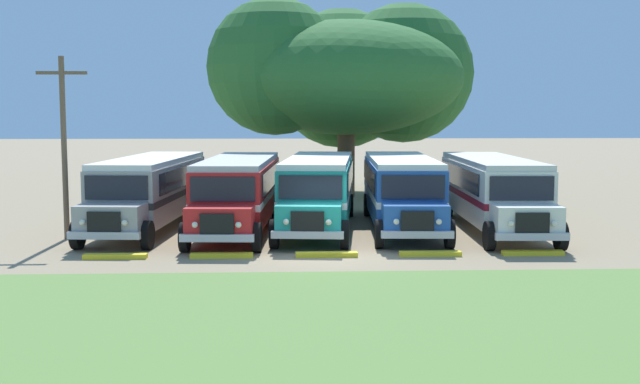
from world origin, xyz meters
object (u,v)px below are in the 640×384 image
parked_bus_slot_0 (150,189)px  utility_pole (64,142)px  broad_shade_tree (346,76)px  parked_bus_slot_3 (401,188)px  parked_bus_slot_2 (319,188)px  parked_bus_slot_1 (239,190)px  parked_bus_slot_4 (493,189)px

parked_bus_slot_0 → utility_pole: (-2.58, -2.64, 1.98)m
broad_shade_tree → parked_bus_slot_0: bearing=-126.7°
broad_shade_tree → parked_bus_slot_3: bearing=-84.0°
broad_shade_tree → utility_pole: 18.70m
parked_bus_slot_2 → broad_shade_tree: bearing=176.4°
utility_pole → parked_bus_slot_3: bearing=10.7°
parked_bus_slot_1 → utility_pole: bearing=-68.6°
parked_bus_slot_0 → utility_pole: bearing=-39.3°
parked_bus_slot_2 → parked_bus_slot_3: (3.34, -0.06, 0.00)m
parked_bus_slot_0 → utility_pole: size_ratio=1.65×
parked_bus_slot_1 → parked_bus_slot_3: (6.52, 0.40, 0.00)m
parked_bus_slot_3 → broad_shade_tree: broad_shade_tree is taller
parked_bus_slot_2 → utility_pole: 9.86m
parked_bus_slot_0 → parked_bus_slot_1: size_ratio=1.00×
parked_bus_slot_2 → parked_bus_slot_4: size_ratio=1.01×
parked_bus_slot_4 → utility_pole: (-16.27, -1.82, 1.98)m
parked_bus_slot_1 → utility_pole: utility_pole is taller
parked_bus_slot_1 → parked_bus_slot_3: 6.53m
parked_bus_slot_2 → parked_bus_slot_3: size_ratio=1.01×
parked_bus_slot_2 → utility_pole: (-9.34, -2.46, 1.98)m
parked_bus_slot_4 → broad_shade_tree: broad_shade_tree is taller
utility_pole → parked_bus_slot_4: bearing=6.4°
parked_bus_slot_4 → parked_bus_slot_1: bearing=-88.5°
parked_bus_slot_2 → utility_pole: bearing=-69.2°
parked_bus_slot_1 → parked_bus_slot_3: size_ratio=1.00×
parked_bus_slot_0 → parked_bus_slot_4: same height
parked_bus_slot_1 → parked_bus_slot_3: same height
parked_bus_slot_4 → utility_pole: size_ratio=1.64×
broad_shade_tree → utility_pole: bearing=-128.2°
parked_bus_slot_3 → parked_bus_slot_4: (3.58, -0.57, 0.00)m
parked_bus_slot_1 → parked_bus_slot_4: bearing=92.5°
parked_bus_slot_3 → broad_shade_tree: size_ratio=0.74×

